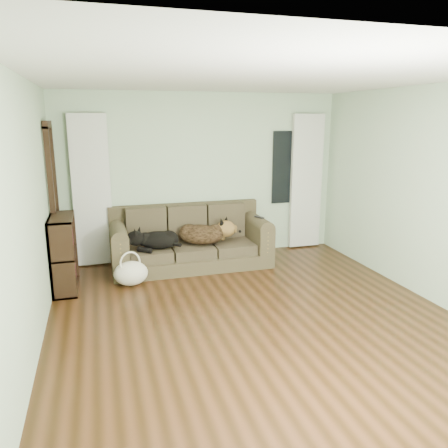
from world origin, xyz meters
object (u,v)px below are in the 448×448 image
object	(u,v)px
sofa	(191,237)
dog_black_lab	(156,240)
tote_bag	(131,274)
bookshelf	(64,252)
dog_shepherd	(204,234)

from	to	relation	value
sofa	dog_black_lab	distance (m)	0.55
tote_bag	dog_black_lab	bearing A→B (deg)	48.66
dog_black_lab	bookshelf	bearing A→B (deg)	-148.55
tote_bag	dog_shepherd	bearing A→B (deg)	24.69
sofa	tote_bag	xyz separation A→B (m)	(-0.95, -0.56, -0.29)
sofa	dog_shepherd	world-z (taller)	sofa
sofa	dog_shepherd	distance (m)	0.20
sofa	dog_black_lab	xyz separation A→B (m)	(-0.54, -0.09, 0.03)
dog_shepherd	sofa	bearing A→B (deg)	19.01
sofa	tote_bag	distance (m)	1.14
dog_shepherd	bookshelf	bearing A→B (deg)	39.27
dog_black_lab	dog_shepherd	distance (m)	0.74
sofa	bookshelf	world-z (taller)	bookshelf
sofa	dog_black_lab	world-z (taller)	sofa
tote_bag	bookshelf	world-z (taller)	bookshelf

